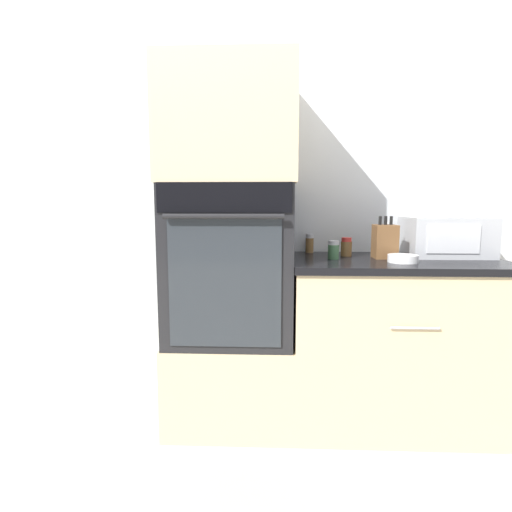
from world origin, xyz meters
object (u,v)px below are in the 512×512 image
condiment_jar_near (310,244)px  condiment_jar_far (334,248)px  wall_oven (231,261)px  knife_block (385,241)px  microwave (445,237)px  bowl (403,259)px  condiment_jar_back (346,247)px  condiment_jar_mid (333,250)px

condiment_jar_near → condiment_jar_far: size_ratio=1.65×
condiment_jar_far → wall_oven: bearing=-160.8°
condiment_jar_near → condiment_jar_far: (0.14, -0.06, -0.02)m
knife_block → condiment_jar_near: (-0.37, 0.22, -0.04)m
microwave → condiment_jar_near: (-0.72, 0.13, -0.05)m
microwave → bowl: 0.40m
bowl → condiment_jar_back: 0.33m
wall_oven → microwave: bearing=6.6°
condiment_jar_mid → condiment_jar_back: bearing=54.7°
microwave → condiment_jar_mid: (-0.62, -0.14, -0.06)m
microwave → condiment_jar_back: microwave is taller
knife_block → condiment_jar_near: size_ratio=2.02×
condiment_jar_back → condiment_jar_far: bearing=121.6°
wall_oven → condiment_jar_back: bearing=10.4°
wall_oven → condiment_jar_near: size_ratio=7.26×
wall_oven → condiment_jar_near: bearing=30.9°
knife_block → condiment_jar_near: 0.44m
condiment_jar_back → condiment_jar_mid: bearing=-125.3°
bowl → condiment_jar_far: condiment_jar_far is taller
wall_oven → knife_block: bearing=2.6°
condiment_jar_mid → microwave: bearing=13.0°
microwave → condiment_jar_mid: microwave is taller
microwave → condiment_jar_far: size_ratio=6.41×
wall_oven → knife_block: 0.81m
knife_block → bowl: size_ratio=1.53×
knife_block → condiment_jar_near: knife_block is taller
condiment_jar_near → condiment_jar_mid: size_ratio=1.15×
microwave → condiment_jar_back: 0.54m
condiment_jar_near → condiment_jar_far: condiment_jar_near is taller
wall_oven → condiment_jar_back: 0.63m
bowl → condiment_jar_near: (-0.42, 0.37, 0.03)m
bowl → condiment_jar_mid: (-0.32, 0.10, 0.03)m
knife_block → bowl: bearing=-72.1°
microwave → condiment_jar_far: (-0.59, 0.07, -0.07)m
microwave → knife_block: size_ratio=1.93×
bowl → condiment_jar_back: bearing=135.6°
knife_block → bowl: 0.17m
condiment_jar_near → condiment_jar_back: condiment_jar_near is taller
microwave → condiment_jar_back: (-0.54, -0.02, -0.06)m
condiment_jar_mid → knife_block: bearing=9.7°
condiment_jar_far → condiment_jar_back: bearing=-58.4°
microwave → condiment_jar_near: microwave is taller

